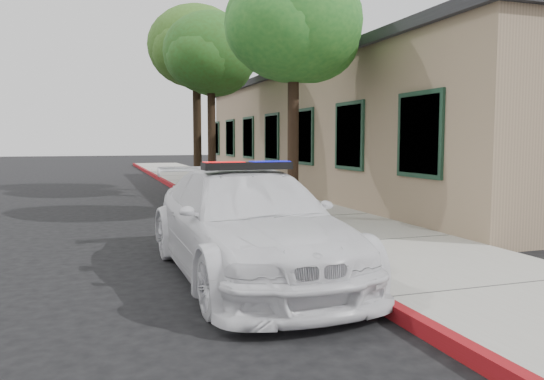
{
  "coord_description": "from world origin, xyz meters",
  "views": [
    {
      "loc": [
        -2.86,
        -7.97,
        1.84
      ],
      "look_at": [
        0.69,
        2.58,
        0.81
      ],
      "focal_mm": 35.39,
      "sensor_mm": 36.0,
      "label": 1
    }
  ],
  "objects_px": {
    "street_tree_mid": "(211,57)",
    "police_car": "(248,224)",
    "fire_hydrant": "(264,204)",
    "street_tree_near": "(294,29)",
    "street_tree_far": "(198,51)",
    "clapboard_building": "(375,132)"
  },
  "relations": [
    {
      "from": "street_tree_mid",
      "to": "police_car",
      "type": "bearing_deg",
      "value": -99.38
    },
    {
      "from": "fire_hydrant",
      "to": "street_tree_near",
      "type": "relative_size",
      "value": 0.16
    },
    {
      "from": "fire_hydrant",
      "to": "street_tree_far",
      "type": "bearing_deg",
      "value": 96.96
    },
    {
      "from": "fire_hydrant",
      "to": "street_tree_mid",
      "type": "bearing_deg",
      "value": 96.47
    },
    {
      "from": "street_tree_mid",
      "to": "street_tree_near",
      "type": "bearing_deg",
      "value": -83.42
    },
    {
      "from": "street_tree_mid",
      "to": "street_tree_far",
      "type": "relative_size",
      "value": 0.88
    },
    {
      "from": "street_tree_near",
      "to": "police_car",
      "type": "bearing_deg",
      "value": -118.4
    },
    {
      "from": "police_car",
      "to": "street_tree_mid",
      "type": "xyz_separation_m",
      "value": [
        1.6,
        9.67,
        3.67
      ]
    },
    {
      "from": "street_tree_near",
      "to": "street_tree_far",
      "type": "bearing_deg",
      "value": 94.27
    },
    {
      "from": "clapboard_building",
      "to": "street_tree_mid",
      "type": "relative_size",
      "value": 3.71
    },
    {
      "from": "clapboard_building",
      "to": "street_tree_near",
      "type": "relative_size",
      "value": 3.82
    },
    {
      "from": "street_tree_near",
      "to": "street_tree_mid",
      "type": "bearing_deg",
      "value": 96.58
    },
    {
      "from": "fire_hydrant",
      "to": "street_tree_far",
      "type": "relative_size",
      "value": 0.14
    },
    {
      "from": "street_tree_near",
      "to": "street_tree_mid",
      "type": "relative_size",
      "value": 0.97
    },
    {
      "from": "clapboard_building",
      "to": "street_tree_near",
      "type": "distance_m",
      "value": 8.29
    },
    {
      "from": "street_tree_mid",
      "to": "street_tree_far",
      "type": "xyz_separation_m",
      "value": [
        0.05,
        2.34,
        0.56
      ]
    },
    {
      "from": "clapboard_building",
      "to": "street_tree_near",
      "type": "xyz_separation_m",
      "value": [
        -5.36,
        -5.98,
        2.1
      ]
    },
    {
      "from": "clapboard_building",
      "to": "street_tree_mid",
      "type": "xyz_separation_m",
      "value": [
        -5.99,
        -0.44,
        2.26
      ]
    },
    {
      "from": "fire_hydrant",
      "to": "clapboard_building",
      "type": "bearing_deg",
      "value": 56.96
    },
    {
      "from": "fire_hydrant",
      "to": "police_car",
      "type": "bearing_deg",
      "value": -101.67
    },
    {
      "from": "clapboard_building",
      "to": "police_car",
      "type": "height_order",
      "value": "clapboard_building"
    },
    {
      "from": "street_tree_near",
      "to": "fire_hydrant",
      "type": "bearing_deg",
      "value": -136.95
    }
  ]
}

